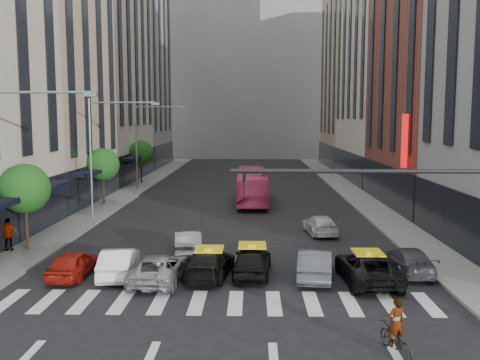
# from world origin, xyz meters

# --- Properties ---
(ground) EXTENTS (160.00, 160.00, 0.00)m
(ground) POSITION_xyz_m (0.00, 0.00, 0.00)
(ground) COLOR black
(ground) RESTS_ON ground
(sidewalk_left) EXTENTS (3.00, 96.00, 0.15)m
(sidewalk_left) POSITION_xyz_m (-11.50, 30.00, 0.07)
(sidewalk_left) COLOR slate
(sidewalk_left) RESTS_ON ground
(sidewalk_right) EXTENTS (3.00, 96.00, 0.15)m
(sidewalk_right) POSITION_xyz_m (11.50, 30.00, 0.07)
(sidewalk_right) COLOR slate
(sidewalk_right) RESTS_ON ground
(building_left_b) EXTENTS (8.00, 16.00, 24.00)m
(building_left_b) POSITION_xyz_m (-17.00, 28.00, 12.00)
(building_left_b) COLOR tan
(building_left_b) RESTS_ON ground
(building_left_c) EXTENTS (8.00, 20.00, 36.00)m
(building_left_c) POSITION_xyz_m (-17.00, 46.00, 18.00)
(building_left_c) COLOR beige
(building_left_c) RESTS_ON ground
(building_left_d) EXTENTS (8.00, 18.00, 30.00)m
(building_left_d) POSITION_xyz_m (-17.00, 65.00, 15.00)
(building_left_d) COLOR gray
(building_left_d) RESTS_ON ground
(building_right_b) EXTENTS (8.00, 18.00, 26.00)m
(building_right_b) POSITION_xyz_m (17.00, 27.00, 13.00)
(building_right_b) COLOR brown
(building_right_b) RESTS_ON ground
(building_right_c) EXTENTS (8.00, 20.00, 40.00)m
(building_right_c) POSITION_xyz_m (17.00, 46.00, 20.00)
(building_right_c) COLOR beige
(building_right_c) RESTS_ON ground
(building_right_d) EXTENTS (8.00, 18.00, 28.00)m
(building_right_d) POSITION_xyz_m (17.00, 65.00, 14.00)
(building_right_d) COLOR tan
(building_right_d) RESTS_ON ground
(building_far) EXTENTS (30.00, 10.00, 36.00)m
(building_far) POSITION_xyz_m (0.00, 85.00, 18.00)
(building_far) COLOR gray
(building_far) RESTS_ON ground
(tree_near) EXTENTS (2.88, 2.88, 4.95)m
(tree_near) POSITION_xyz_m (-11.80, 10.00, 3.65)
(tree_near) COLOR black
(tree_near) RESTS_ON sidewalk_left
(tree_mid) EXTENTS (2.88, 2.88, 4.95)m
(tree_mid) POSITION_xyz_m (-11.80, 26.00, 3.65)
(tree_mid) COLOR black
(tree_mid) RESTS_ON sidewalk_left
(tree_far) EXTENTS (2.88, 2.88, 4.95)m
(tree_far) POSITION_xyz_m (-11.80, 42.00, 3.65)
(tree_far) COLOR black
(tree_far) RESTS_ON sidewalk_left
(streetlamp_near) EXTENTS (5.38, 0.25, 9.00)m
(streetlamp_near) POSITION_xyz_m (-10.04, 4.00, 5.90)
(streetlamp_near) COLOR gray
(streetlamp_near) RESTS_ON sidewalk_left
(streetlamp_mid) EXTENTS (5.38, 0.25, 9.00)m
(streetlamp_mid) POSITION_xyz_m (-10.04, 20.00, 5.90)
(streetlamp_mid) COLOR gray
(streetlamp_mid) RESTS_ON sidewalk_left
(streetlamp_far) EXTENTS (5.38, 0.25, 9.00)m
(streetlamp_far) POSITION_xyz_m (-10.04, 36.00, 5.90)
(streetlamp_far) COLOR gray
(streetlamp_far) RESTS_ON sidewalk_left
(traffic_signal) EXTENTS (10.10, 0.20, 6.00)m
(traffic_signal) POSITION_xyz_m (7.69, -1.00, 4.47)
(traffic_signal) COLOR black
(traffic_signal) RESTS_ON ground
(liberty_sign) EXTENTS (0.30, 0.70, 4.00)m
(liberty_sign) POSITION_xyz_m (12.60, 20.00, 6.00)
(liberty_sign) COLOR red
(liberty_sign) RESTS_ON ground
(car_red) EXTENTS (1.72, 3.97, 1.34)m
(car_red) POSITION_xyz_m (-7.40, 4.92, 0.67)
(car_red) COLOR #A1170E
(car_red) RESTS_ON ground
(car_white_front) EXTENTS (1.90, 4.43, 1.42)m
(car_white_front) POSITION_xyz_m (-5.20, 5.07, 0.71)
(car_white_front) COLOR white
(car_white_front) RESTS_ON ground
(car_silver) EXTENTS (2.47, 4.89, 1.33)m
(car_silver) POSITION_xyz_m (-3.10, 4.29, 0.66)
(car_silver) COLOR #9D9DA2
(car_silver) RESTS_ON ground
(taxi_left) EXTENTS (2.50, 4.91, 1.37)m
(taxi_left) POSITION_xyz_m (-0.79, 5.14, 0.68)
(taxi_left) COLOR black
(taxi_left) RESTS_ON ground
(taxi_center) EXTENTS (2.06, 4.47, 1.48)m
(taxi_center) POSITION_xyz_m (1.29, 5.46, 0.74)
(taxi_center) COLOR black
(taxi_center) RESTS_ON ground
(car_grey_mid) EXTENTS (2.10, 4.60, 1.46)m
(car_grey_mid) POSITION_xyz_m (4.30, 5.02, 0.73)
(car_grey_mid) COLOR #43464B
(car_grey_mid) RESTS_ON ground
(taxi_right) EXTENTS (2.58, 5.24, 1.43)m
(taxi_right) POSITION_xyz_m (6.70, 4.42, 0.71)
(taxi_right) COLOR black
(taxi_right) RESTS_ON ground
(car_grey_curb) EXTENTS (1.90, 4.49, 1.29)m
(car_grey_curb) POSITION_xyz_m (9.04, 6.02, 0.65)
(car_grey_curb) COLOR #3C3E43
(car_grey_curb) RESTS_ON ground
(car_row2_left) EXTENTS (2.00, 4.31, 1.37)m
(car_row2_left) POSITION_xyz_m (-2.37, 9.54, 0.68)
(car_row2_left) COLOR gray
(car_row2_left) RESTS_ON ground
(car_row2_right) EXTENTS (2.27, 4.50, 1.25)m
(car_row2_right) POSITION_xyz_m (5.78, 14.99, 0.63)
(car_row2_right) COLOR silver
(car_row2_right) RESTS_ON ground
(bus) EXTENTS (2.80, 11.30, 3.14)m
(bus) POSITION_xyz_m (1.22, 27.81, 1.57)
(bus) COLOR #F4477E
(bus) RESTS_ON ground
(motorcycle) EXTENTS (1.19, 2.01, 1.00)m
(motorcycle) POSITION_xyz_m (6.00, -3.23, 0.50)
(motorcycle) COLOR black
(motorcycle) RESTS_ON ground
(rider) EXTENTS (0.68, 0.54, 1.62)m
(rider) POSITION_xyz_m (6.00, -3.23, 1.81)
(rider) COLOR gray
(rider) RESTS_ON motorcycle
(pedestrian_far) EXTENTS (1.16, 0.62, 1.89)m
(pedestrian_far) POSITION_xyz_m (-12.60, 9.40, 1.10)
(pedestrian_far) COLOR gray
(pedestrian_far) RESTS_ON sidewalk_left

